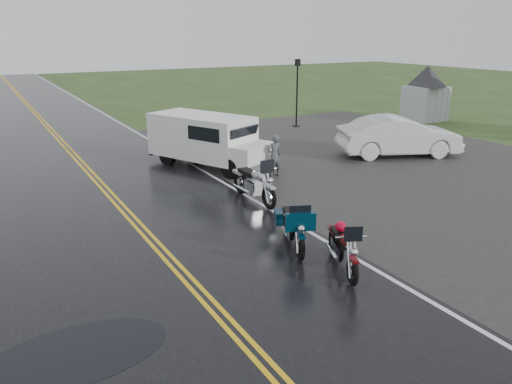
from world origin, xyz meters
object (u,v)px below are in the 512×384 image
motorcycle_silver (269,188)px  van_white (230,151)px  lamp_post_far_right (297,93)px  sedan_white (399,137)px  visitor_center (427,79)px  person_at_van (274,156)px  motorcycle_teal (301,236)px  motorcycle_red (353,260)px

motorcycle_silver → van_white: van_white is taller
motorcycle_silver → lamp_post_far_right: 13.92m
sedan_white → lamp_post_far_right: 7.91m
motorcycle_silver → visitor_center: bearing=29.5°
person_at_van → lamp_post_far_right: bearing=-126.7°
motorcycle_teal → van_white: size_ratio=0.42×
motorcycle_teal → person_at_van: person_at_van is taller
person_at_van → lamp_post_far_right: 10.25m
motorcycle_teal → motorcycle_red: bearing=-57.8°
person_at_van → sedan_white: (6.26, 0.14, 0.06)m
motorcycle_silver → motorcycle_red: bearing=-100.0°
motorcycle_red → person_at_van: person_at_van is taller
visitor_center → motorcycle_silver: (-16.26, -9.12, -1.67)m
lamp_post_far_right → person_at_van: bearing=-128.4°
visitor_center → lamp_post_far_right: visitor_center is taller
motorcycle_teal → van_white: bearing=98.9°
lamp_post_far_right → visitor_center: bearing=-13.8°
person_at_van → sedan_white: bearing=-177.0°
van_white → person_at_van: 1.62m
van_white → lamp_post_far_right: lamp_post_far_right is taller
motorcycle_red → lamp_post_far_right: bearing=83.6°
visitor_center → motorcycle_red: visitor_center is taller
visitor_center → sedan_white: 10.02m
motorcycle_red → motorcycle_teal: bearing=123.6°
visitor_center → van_white: 16.69m
motorcycle_red → motorcycle_silver: motorcycle_silver is taller
motorcycle_teal → motorcycle_silver: (1.13, 3.28, 0.08)m
motorcycle_red → van_white: size_ratio=0.40×
motorcycle_red → motorcycle_silver: size_ratio=0.85×
motorcycle_red → motorcycle_teal: motorcycle_teal is taller
motorcycle_teal → motorcycle_silver: 3.47m
motorcycle_teal → lamp_post_far_right: lamp_post_far_right is taller
van_white → lamp_post_far_right: 10.82m
motorcycle_silver → lamp_post_far_right: size_ratio=0.67×
motorcycle_red → person_at_van: size_ratio=1.37×
motorcycle_red → visitor_center: bearing=63.0°
motorcycle_silver → person_at_van: 3.69m
person_at_van → sedan_white: 6.26m
visitor_center → motorcycle_silver: 18.72m
motorcycle_red → lamp_post_far_right: (9.26, 15.85, 1.23)m
sedan_white → motorcycle_red: bearing=153.2°
motorcycle_red → motorcycle_silver: 4.89m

